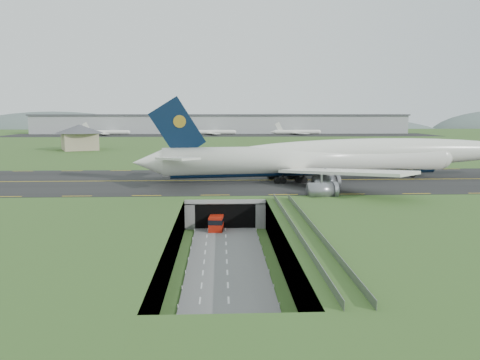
{
  "coord_description": "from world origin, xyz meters",
  "views": [
    {
      "loc": [
        -0.88,
        -82.44,
        22.94
      ],
      "look_at": [
        3.42,
        20.0,
        8.11
      ],
      "focal_mm": 35.0,
      "sensor_mm": 36.0,
      "label": 1
    }
  ],
  "objects": [
    {
      "name": "shuttle_tram",
      "position": [
        -1.65,
        7.79,
        1.62
      ],
      "size": [
        3.36,
        7.41,
        2.94
      ],
      "rotation": [
        0.0,
        0.0,
        -0.09
      ],
      "color": "#B21B0B",
      "rests_on": "ground"
    },
    {
      "name": "tunnel_portal",
      "position": [
        0.0,
        16.71,
        3.33
      ],
      "size": [
        17.0,
        22.3,
        6.0
      ],
      "color": "gray",
      "rests_on": "ground"
    },
    {
      "name": "airfield_deck",
      "position": [
        0.0,
        0.0,
        3.0
      ],
      "size": [
        800.0,
        800.0,
        6.0
      ],
      "primitive_type": "cube",
      "color": "gray",
      "rests_on": "ground"
    },
    {
      "name": "guideway",
      "position": [
        11.0,
        -19.11,
        5.32
      ],
      "size": [
        3.0,
        53.0,
        7.05
      ],
      "color": "#A8A8A3",
      "rests_on": "ground"
    },
    {
      "name": "service_building",
      "position": [
        -64.5,
        132.16,
        12.88
      ],
      "size": [
        28.11,
        28.11,
        11.61
      ],
      "rotation": [
        0.0,
        0.0,
        0.42
      ],
      "color": "tan",
      "rests_on": "ground"
    },
    {
      "name": "ground",
      "position": [
        0.0,
        0.0,
        0.0
      ],
      "size": [
        900.0,
        900.0,
        0.0
      ],
      "primitive_type": "plane",
      "color": "#3E5B24",
      "rests_on": "ground"
    },
    {
      "name": "trench_road",
      "position": [
        0.0,
        -7.5,
        0.1
      ],
      "size": [
        12.0,
        75.0,
        0.2
      ],
      "primitive_type": "cube",
      "color": "slate",
      "rests_on": "ground"
    },
    {
      "name": "jumbo_jet",
      "position": [
        28.14,
        32.99,
        11.76
      ],
      "size": [
        102.29,
        63.92,
        21.35
      ],
      "rotation": [
        0.0,
        0.0,
        0.14
      ],
      "color": "white",
      "rests_on": "ground"
    },
    {
      "name": "taxiway",
      "position": [
        0.0,
        33.0,
        6.09
      ],
      "size": [
        800.0,
        44.0,
        0.18
      ],
      "primitive_type": "cube",
      "color": "black",
      "rests_on": "airfield_deck"
    },
    {
      "name": "distant_hills",
      "position": [
        64.38,
        430.0,
        -4.0
      ],
      "size": [
        700.0,
        91.0,
        60.0
      ],
      "color": "#4F5E5A",
      "rests_on": "ground"
    },
    {
      "name": "cargo_terminal",
      "position": [
        -0.12,
        299.41,
        13.96
      ],
      "size": [
        320.0,
        67.0,
        15.6
      ],
      "color": "#B2B2B2",
      "rests_on": "ground"
    }
  ]
}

